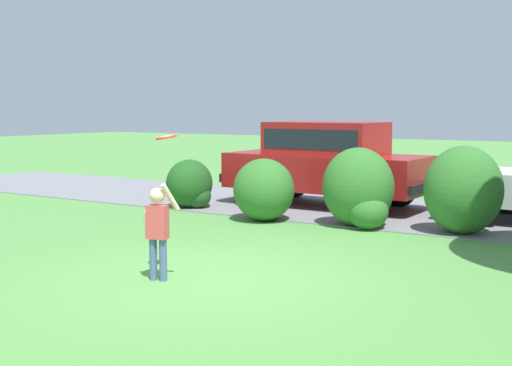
# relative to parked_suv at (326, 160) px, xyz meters

# --- Properties ---
(ground_plane) EXTENTS (80.00, 80.00, 0.00)m
(ground_plane) POSITION_rel_parked_suv_xyz_m (1.55, -6.65, -1.08)
(ground_plane) COLOR #518E42
(driveway_strip) EXTENTS (28.00, 4.40, 0.02)m
(driveway_strip) POSITION_rel_parked_suv_xyz_m (1.55, -0.03, -1.07)
(driveway_strip) COLOR slate
(driveway_strip) RESTS_ON ground
(shrub_near_tree) EXTENTS (1.01, 1.11, 1.09)m
(shrub_near_tree) POSITION_rel_parked_suv_xyz_m (-2.49, -1.76, -0.57)
(shrub_near_tree) COLOR #1E511C
(shrub_near_tree) RESTS_ON ground
(shrub_centre_left) EXTENTS (1.22, 1.19, 1.24)m
(shrub_centre_left) POSITION_rel_parked_suv_xyz_m (-0.20, -2.36, -0.50)
(shrub_centre_left) COLOR #33702B
(shrub_centre_left) RESTS_ON ground
(shrub_centre) EXTENTS (1.37, 1.25, 1.50)m
(shrub_centre) POSITION_rel_parked_suv_xyz_m (1.67, -1.99, -0.38)
(shrub_centre) COLOR #33702B
(shrub_centre) RESTS_ON ground
(shrub_centre_right) EXTENTS (1.38, 1.29, 1.57)m
(shrub_centre_right) POSITION_rel_parked_suv_xyz_m (3.52, -1.70, -0.29)
(shrub_centre_right) COLOR #33702B
(shrub_centre_right) RESTS_ON ground
(parked_suv) EXTENTS (4.74, 2.17, 1.92)m
(parked_suv) POSITION_rel_parked_suv_xyz_m (0.00, 0.00, 0.00)
(parked_suv) COLOR maroon
(parked_suv) RESTS_ON ground
(child_thrower) EXTENTS (0.42, 0.33, 1.29)m
(child_thrower) POSITION_rel_parked_suv_xyz_m (1.05, -7.06, -0.36)
(child_thrower) COLOR #4C608C
(child_thrower) RESTS_ON ground
(frisbee) EXTENTS (0.28, 0.28, 0.08)m
(frisbee) POSITION_rel_parked_suv_xyz_m (1.03, -6.84, 0.78)
(frisbee) COLOR red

